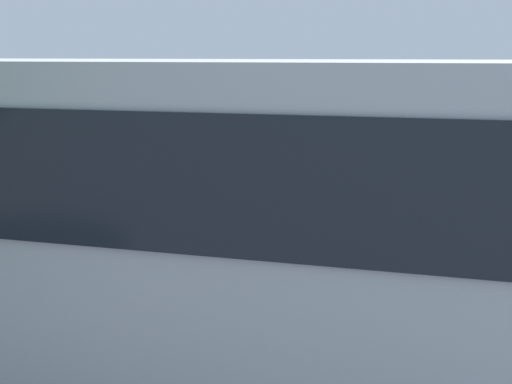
{
  "coord_description": "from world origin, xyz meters",
  "views": [
    {
      "loc": [
        -0.89,
        10.83,
        3.31
      ],
      "look_at": [
        1.85,
        0.27,
        1.1
      ],
      "focal_mm": 48.2,
      "sensor_mm": 36.0,
      "label": 1
    }
  ],
  "objects_px": {
    "stunt_motorcycle": "(210,169)",
    "parked_motorcycle_silver": "(93,275)",
    "tour_bus": "(205,240)",
    "spectator_right": "(127,224)",
    "spectator_centre": "(204,226)",
    "spectator_far_left": "(392,238)",
    "traffic_cone": "(318,199)",
    "spectator_left": "(300,229)"
  },
  "relations": [
    {
      "from": "spectator_far_left",
      "to": "traffic_cone",
      "type": "xyz_separation_m",
      "value": [
        1.84,
        -5.41,
        -0.7
      ]
    },
    {
      "from": "tour_bus",
      "to": "stunt_motorcycle",
      "type": "distance_m",
      "value": 7.88
    },
    {
      "from": "tour_bus",
      "to": "spectator_right",
      "type": "distance_m",
      "value": 3.54
    },
    {
      "from": "spectator_right",
      "to": "tour_bus",
      "type": "bearing_deg",
      "value": 126.88
    },
    {
      "from": "tour_bus",
      "to": "spectator_right",
      "type": "height_order",
      "value": "tour_bus"
    },
    {
      "from": "tour_bus",
      "to": "spectator_left",
      "type": "xyz_separation_m",
      "value": [
        -0.37,
        -2.71,
        -0.55
      ]
    },
    {
      "from": "spectator_far_left",
      "to": "traffic_cone",
      "type": "relative_size",
      "value": 2.68
    },
    {
      "from": "spectator_centre",
      "to": "stunt_motorcycle",
      "type": "distance_m",
      "value": 5.07
    },
    {
      "from": "parked_motorcycle_silver",
      "to": "stunt_motorcycle",
      "type": "distance_m",
      "value": 5.48
    },
    {
      "from": "tour_bus",
      "to": "traffic_cone",
      "type": "bearing_deg",
      "value": -87.76
    },
    {
      "from": "spectator_left",
      "to": "traffic_cone",
      "type": "relative_size",
      "value": 2.88
    },
    {
      "from": "spectator_centre",
      "to": "spectator_left",
      "type": "bearing_deg",
      "value": -176.67
    },
    {
      "from": "traffic_cone",
      "to": "parked_motorcycle_silver",
      "type": "bearing_deg",
      "value": 73.08
    },
    {
      "from": "tour_bus",
      "to": "spectator_right",
      "type": "bearing_deg",
      "value": -53.12
    },
    {
      "from": "stunt_motorcycle",
      "to": "parked_motorcycle_silver",
      "type": "bearing_deg",
      "value": 92.01
    },
    {
      "from": "spectator_left",
      "to": "spectator_far_left",
      "type": "bearing_deg",
      "value": -171.1
    },
    {
      "from": "spectator_centre",
      "to": "parked_motorcycle_silver",
      "type": "xyz_separation_m",
      "value": [
        1.32,
        0.62,
        -0.58
      ]
    },
    {
      "from": "tour_bus",
      "to": "parked_motorcycle_silver",
      "type": "height_order",
      "value": "tour_bus"
    },
    {
      "from": "spectator_far_left",
      "to": "traffic_cone",
      "type": "bearing_deg",
      "value": -71.18
    },
    {
      "from": "tour_bus",
      "to": "spectator_far_left",
      "type": "relative_size",
      "value": 5.43
    },
    {
      "from": "spectator_right",
      "to": "traffic_cone",
      "type": "height_order",
      "value": "spectator_right"
    },
    {
      "from": "spectator_right",
      "to": "spectator_far_left",
      "type": "bearing_deg",
      "value": -178.27
    },
    {
      "from": "spectator_far_left",
      "to": "tour_bus",
      "type": "bearing_deg",
      "value": 62.26
    },
    {
      "from": "spectator_right",
      "to": "stunt_motorcycle",
      "type": "distance_m",
      "value": 4.7
    },
    {
      "from": "parked_motorcycle_silver",
      "to": "stunt_motorcycle",
      "type": "xyz_separation_m",
      "value": [
        0.19,
        -5.46,
        0.49
      ]
    },
    {
      "from": "spectator_right",
      "to": "parked_motorcycle_silver",
      "type": "relative_size",
      "value": 0.82
    },
    {
      "from": "parked_motorcycle_silver",
      "to": "stunt_motorcycle",
      "type": "relative_size",
      "value": 0.99
    },
    {
      "from": "spectator_right",
      "to": "spectator_left",
      "type": "bearing_deg",
      "value": 178.32
    },
    {
      "from": "tour_bus",
      "to": "spectator_right",
      "type": "xyz_separation_m",
      "value": [
        2.09,
        -2.78,
        -0.65
      ]
    },
    {
      "from": "spectator_left",
      "to": "traffic_cone",
      "type": "bearing_deg",
      "value": -82.95
    },
    {
      "from": "stunt_motorcycle",
      "to": "traffic_cone",
      "type": "relative_size",
      "value": 3.27
    },
    {
      "from": "spectator_right",
      "to": "parked_motorcycle_silver",
      "type": "bearing_deg",
      "value": 78.78
    },
    {
      "from": "traffic_cone",
      "to": "spectator_far_left",
      "type": "bearing_deg",
      "value": 108.82
    },
    {
      "from": "parked_motorcycle_silver",
      "to": "traffic_cone",
      "type": "bearing_deg",
      "value": -106.92
    },
    {
      "from": "spectator_left",
      "to": "parked_motorcycle_silver",
      "type": "xyz_separation_m",
      "value": [
        2.6,
        0.69,
        -0.61
      ]
    },
    {
      "from": "parked_motorcycle_silver",
      "to": "stunt_motorcycle",
      "type": "bearing_deg",
      "value": -87.99
    },
    {
      "from": "spectator_right",
      "to": "stunt_motorcycle",
      "type": "xyz_separation_m",
      "value": [
        0.34,
        -4.69,
        -0.02
      ]
    },
    {
      "from": "spectator_far_left",
      "to": "parked_motorcycle_silver",
      "type": "relative_size",
      "value": 0.83
    },
    {
      "from": "spectator_far_left",
      "to": "traffic_cone",
      "type": "height_order",
      "value": "spectator_far_left"
    },
    {
      "from": "spectator_left",
      "to": "spectator_centre",
      "type": "xyz_separation_m",
      "value": [
        1.28,
        0.07,
        -0.03
      ]
    },
    {
      "from": "tour_bus",
      "to": "spectator_far_left",
      "type": "xyz_separation_m",
      "value": [
        -1.52,
        -2.89,
        -0.64
      ]
    },
    {
      "from": "spectator_far_left",
      "to": "spectator_right",
      "type": "xyz_separation_m",
      "value": [
        3.6,
        0.11,
        -0.01
      ]
    }
  ]
}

